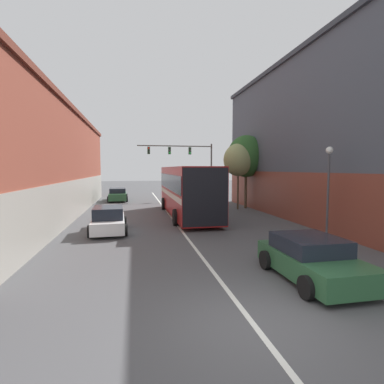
# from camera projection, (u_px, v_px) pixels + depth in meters

# --- Properties ---
(ground_plane) EXTENTS (160.00, 160.00, 0.00)m
(ground_plane) POSITION_uv_depth(u_px,v_px,m) (255.00, 326.00, 6.50)
(ground_plane) COLOR #4C4C4F
(lane_center_line) EXTENTS (0.14, 43.36, 0.01)m
(lane_center_line) POSITION_uv_depth(u_px,v_px,m) (170.00, 216.00, 21.85)
(lane_center_line) COLOR silver
(lane_center_line) RESTS_ON ground_plane
(building_left_brick) EXTENTS (7.65, 29.60, 7.59)m
(building_left_brick) POSITION_uv_depth(u_px,v_px,m) (24.00, 162.00, 21.05)
(building_left_brick) COLOR brown
(building_left_brick) RESTS_ON ground_plane
(building_right_storefront) EXTENTS (9.68, 23.82, 10.83)m
(building_right_storefront) POSITION_uv_depth(u_px,v_px,m) (353.00, 137.00, 20.31)
(building_right_storefront) COLOR #4C515B
(building_right_storefront) RESTS_ON ground_plane
(bus) EXTENTS (2.96, 11.56, 3.55)m
(bus) POSITION_uv_depth(u_px,v_px,m) (187.00, 188.00, 21.64)
(bus) COLOR maroon
(bus) RESTS_ON ground_plane
(hatchback_foreground) EXTENTS (2.22, 3.94, 1.30)m
(hatchback_foreground) POSITION_uv_depth(u_px,v_px,m) (312.00, 259.00, 9.22)
(hatchback_foreground) COLOR #285633
(hatchback_foreground) RESTS_ON ground_plane
(parked_car_left_near) EXTENTS (2.16, 4.74, 1.36)m
(parked_car_left_near) POSITION_uv_depth(u_px,v_px,m) (118.00, 195.00, 31.96)
(parked_car_left_near) COLOR #285633
(parked_car_left_near) RESTS_ON ground_plane
(parked_car_left_mid) EXTENTS (2.07, 4.10, 1.38)m
(parked_car_left_mid) POSITION_uv_depth(u_px,v_px,m) (109.00, 220.00, 16.13)
(parked_car_left_mid) COLOR silver
(parked_car_left_mid) RESTS_ON ground_plane
(traffic_signal_gantry) EXTENTS (8.42, 0.36, 6.24)m
(traffic_signal_gantry) POSITION_uv_depth(u_px,v_px,m) (187.00, 158.00, 33.53)
(traffic_signal_gantry) COLOR #514C47
(traffic_signal_gantry) RESTS_ON ground_plane
(street_lamp) EXTENTS (0.34, 0.34, 4.45)m
(street_lamp) POSITION_uv_depth(u_px,v_px,m) (328.00, 184.00, 14.20)
(street_lamp) COLOR #47474C
(street_lamp) RESTS_ON ground_plane
(street_tree_near) EXTENTS (3.26, 2.93, 6.28)m
(street_tree_near) POSITION_uv_depth(u_px,v_px,m) (246.00, 156.00, 25.67)
(street_tree_near) COLOR brown
(street_tree_near) RESTS_ON ground_plane
(street_tree_far) EXTENTS (2.48, 2.23, 5.53)m
(street_tree_far) POSITION_uv_depth(u_px,v_px,m) (238.00, 160.00, 25.02)
(street_tree_far) COLOR brown
(street_tree_far) RESTS_ON ground_plane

